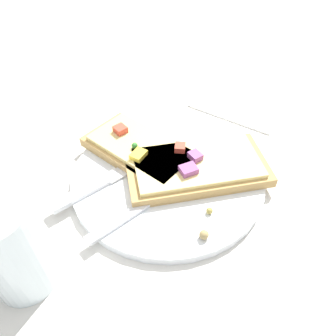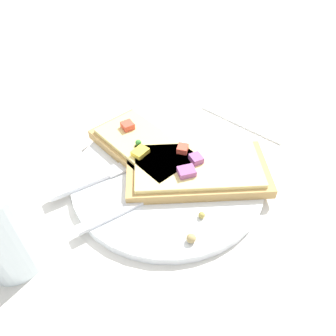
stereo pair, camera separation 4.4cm
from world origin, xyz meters
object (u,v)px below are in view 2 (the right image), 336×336
(fork, at_px, (157,193))
(drinking_glass, at_px, (0,230))
(pizza_slice_corner, at_px, (145,148))
(plate, at_px, (168,176))
(napkin, at_px, (253,112))
(knife, at_px, (113,171))
(pizza_slice_main, at_px, (197,170))

(fork, distance_m, drinking_glass, 0.18)
(fork, relative_size, pizza_slice_corner, 1.09)
(plate, height_order, napkin, plate)
(fork, xyz_separation_m, drinking_glass, (0.06, 0.17, 0.04))
(knife, relative_size, napkin, 1.36)
(fork, relative_size, napkin, 1.27)
(drinking_glass, distance_m, napkin, 0.43)
(fork, bearing_deg, drinking_glass, 176.58)
(plate, relative_size, napkin, 1.73)
(plate, xyz_separation_m, knife, (0.06, 0.05, 0.01))
(fork, distance_m, pizza_slice_main, 0.06)
(plate, distance_m, knife, 0.08)
(drinking_glass, bearing_deg, knife, -86.10)
(plate, height_order, pizza_slice_corner, pizza_slice_corner)
(knife, xyz_separation_m, napkin, (-0.07, -0.26, -0.01))
(drinking_glass, relative_size, napkin, 0.75)
(knife, height_order, pizza_slice_main, pizza_slice_main)
(pizza_slice_main, distance_m, drinking_glass, 0.24)
(fork, height_order, knife, knife)
(knife, xyz_separation_m, pizza_slice_corner, (-0.01, -0.06, 0.01))
(fork, bearing_deg, pizza_slice_corner, 71.11)
(pizza_slice_main, relative_size, drinking_glass, 1.77)
(knife, height_order, pizza_slice_corner, pizza_slice_corner)
(napkin, bearing_deg, plate, 87.56)
(knife, xyz_separation_m, drinking_glass, (-0.01, 0.16, 0.04))
(pizza_slice_main, xyz_separation_m, napkin, (0.02, -0.19, -0.02))
(fork, distance_m, knife, 0.07)
(plate, relative_size, knife, 1.28)
(pizza_slice_main, relative_size, napkin, 1.34)
(fork, bearing_deg, knife, 114.70)
(pizza_slice_corner, height_order, napkin, pizza_slice_corner)
(pizza_slice_corner, height_order, drinking_glass, drinking_glass)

